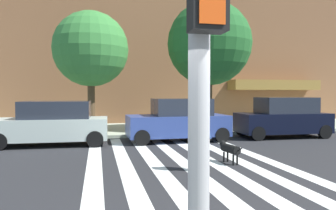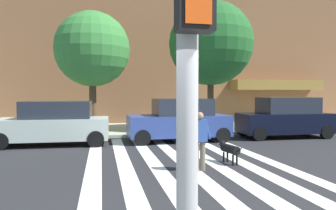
% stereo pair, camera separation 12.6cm
% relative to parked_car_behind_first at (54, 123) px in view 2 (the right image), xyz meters
% --- Properties ---
extents(ground_plane, '(160.00, 160.00, 0.00)m').
position_rel_parked_car_behind_first_xyz_m(ground_plane, '(2.99, -4.69, -0.90)').
color(ground_plane, '#232326').
extents(sidewalk_far, '(80.00, 6.00, 0.15)m').
position_rel_parked_car_behind_first_xyz_m(sidewalk_far, '(2.99, 4.45, -0.83)').
color(sidewalk_far, '#A7B29A').
rests_on(sidewalk_far, ground_plane).
extents(crosswalk_stripes, '(5.85, 11.67, 0.01)m').
position_rel_parked_car_behind_first_xyz_m(crosswalk_stripes, '(4.39, -4.69, -0.90)').
color(crosswalk_stripes, silver).
rests_on(crosswalk_stripes, ground_plane).
extents(parked_car_behind_first, '(4.57, 2.05, 1.83)m').
position_rel_parked_car_behind_first_xyz_m(parked_car_behind_first, '(0.00, 0.00, 0.00)').
color(parked_car_behind_first, '#B3BFB4').
rests_on(parked_car_behind_first, ground_plane).
extents(parked_car_third_in_line, '(4.53, 2.11, 1.91)m').
position_rel_parked_car_behind_first_xyz_m(parked_car_third_in_line, '(5.36, 0.00, 0.02)').
color(parked_car_third_in_line, navy).
rests_on(parked_car_third_in_line, ground_plane).
extents(parked_car_fourth_in_line, '(4.43, 1.99, 1.95)m').
position_rel_parked_car_behind_first_xyz_m(parked_car_fourth_in_line, '(10.66, 0.00, 0.05)').
color(parked_car_fourth_in_line, black).
rests_on(parked_car_fourth_in_line, ground_plane).
extents(street_tree_nearest, '(3.79, 3.79, 6.14)m').
position_rel_parked_car_behind_first_xyz_m(street_tree_nearest, '(1.49, 2.74, 3.47)').
color(street_tree_nearest, '#4C3823').
rests_on(street_tree_nearest, sidewalk_far).
extents(street_tree_middle, '(4.53, 4.53, 6.96)m').
position_rel_parked_car_behind_first_xyz_m(street_tree_middle, '(7.71, 2.44, 3.93)').
color(street_tree_middle, '#4C3823').
rests_on(street_tree_middle, sidewalk_far).
extents(pedestrian_dog_walker, '(0.71, 0.31, 1.64)m').
position_rel_parked_car_behind_first_xyz_m(pedestrian_dog_walker, '(4.56, -5.43, 0.02)').
color(pedestrian_dog_walker, '#6B6051').
rests_on(pedestrian_dog_walker, ground_plane).
extents(dog_on_leash, '(0.39, 1.11, 0.65)m').
position_rel_parked_car_behind_first_xyz_m(dog_on_leash, '(5.75, -4.71, -0.46)').
color(dog_on_leash, black).
rests_on(dog_on_leash, ground_plane).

